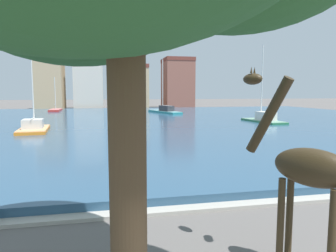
{
  "coord_description": "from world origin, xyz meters",
  "views": [
    {
      "loc": [
        -1.5,
        -1.93,
        3.7
      ],
      "look_at": [
        1.19,
        11.24,
        2.2
      ],
      "focal_mm": 32.9,
      "sensor_mm": 36.0,
      "label": 1
    }
  ],
  "objects_px": {
    "sailboat_teal": "(163,112)",
    "sailboat_orange": "(34,129)",
    "giraffe_statue": "(305,170)",
    "sailboat_green": "(261,121)",
    "sailboat_red": "(56,111)"
  },
  "relations": [
    {
      "from": "giraffe_statue",
      "to": "sailboat_orange",
      "type": "distance_m",
      "value": 24.58
    },
    {
      "from": "giraffe_statue",
      "to": "sailboat_green",
      "type": "relative_size",
      "value": 0.48
    },
    {
      "from": "sailboat_teal",
      "to": "giraffe_statue",
      "type": "bearing_deg",
      "value": -96.85
    },
    {
      "from": "sailboat_red",
      "to": "sailboat_teal",
      "type": "distance_m",
      "value": 19.44
    },
    {
      "from": "sailboat_teal",
      "to": "sailboat_red",
      "type": "bearing_deg",
      "value": 153.79
    },
    {
      "from": "giraffe_statue",
      "to": "sailboat_teal",
      "type": "height_order",
      "value": "sailboat_teal"
    },
    {
      "from": "sailboat_teal",
      "to": "sailboat_orange",
      "type": "relative_size",
      "value": 1.04
    },
    {
      "from": "sailboat_orange",
      "to": "sailboat_green",
      "type": "xyz_separation_m",
      "value": [
        22.93,
        3.58,
        0.01
      ]
    },
    {
      "from": "giraffe_statue",
      "to": "sailboat_teal",
      "type": "bearing_deg",
      "value": 83.15
    },
    {
      "from": "sailboat_teal",
      "to": "sailboat_orange",
      "type": "xyz_separation_m",
      "value": [
        -14.91,
        -20.23,
        -0.02
      ]
    },
    {
      "from": "sailboat_green",
      "to": "sailboat_red",
      "type": "bearing_deg",
      "value": 135.26
    },
    {
      "from": "sailboat_teal",
      "to": "sailboat_green",
      "type": "height_order",
      "value": "sailboat_green"
    },
    {
      "from": "sailboat_red",
      "to": "sailboat_green",
      "type": "xyz_separation_m",
      "value": [
        25.46,
        -25.23,
        0.13
      ]
    },
    {
      "from": "sailboat_orange",
      "to": "sailboat_teal",
      "type": "bearing_deg",
      "value": 53.61
    },
    {
      "from": "sailboat_orange",
      "to": "sailboat_red",
      "type": "bearing_deg",
      "value": 95.02
    }
  ]
}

